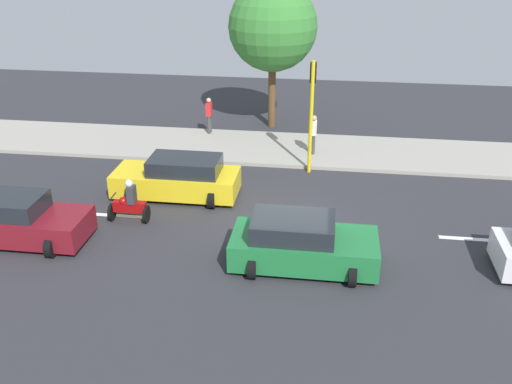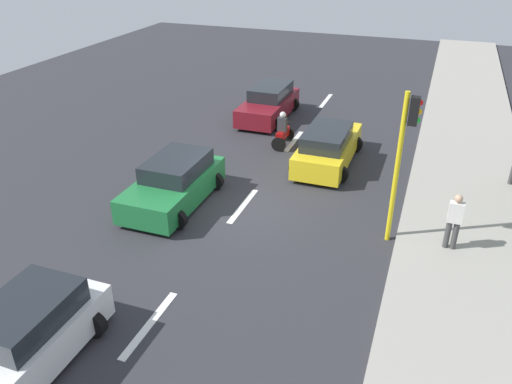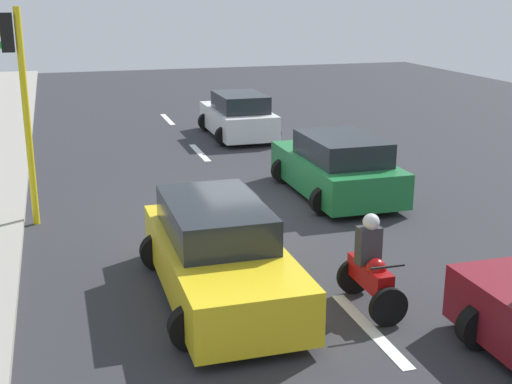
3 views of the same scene
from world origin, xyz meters
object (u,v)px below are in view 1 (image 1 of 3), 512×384
Objects in this scene: street_tree_center at (273,27)px; motorcycle at (129,204)px; car_green at (302,244)px; pedestrian_by_tree at (209,114)px; pedestrian_near_signal at (314,133)px; traffic_light_corner at (312,101)px; car_maroon at (14,220)px; car_yellow_cab at (178,178)px.

motorcycle is at bearing 161.31° from street_tree_center.
car_green is 13.36m from street_tree_center.
motorcycle is 8.83m from pedestrian_by_tree.
pedestrian_near_signal and pedestrian_by_tree have the same top height.
traffic_light_corner is 6.14m from street_tree_center.
car_green is 7.41m from traffic_light_corner.
traffic_light_corner is at bearing 1.08° from car_green.
motorcycle reaches higher than car_maroon.
traffic_light_corner is at bearing -56.95° from car_yellow_cab.
car_green is 2.75× the size of motorcycle.
pedestrian_near_signal is at bearing 0.41° from car_green.
pedestrian_near_signal is at bearing -40.60° from motorcycle.
pedestrian_by_tree is at bearing 67.87° from pedestrian_near_signal.
car_maroon is at bearing 159.16° from pedestrian_by_tree.
pedestrian_near_signal is at bearing -46.60° from car_maroon.
pedestrian_near_signal reaches higher than car_yellow_cab.
car_yellow_cab is 2.96× the size of motorcycle.
car_green is 6.17m from motorcycle.
car_yellow_cab is at bearing 134.58° from pedestrian_near_signal.
traffic_light_corner reaches higher than car_maroon.
pedestrian_near_signal is (4.62, -4.69, 0.35)m from car_yellow_cab.
car_yellow_cab and car_green have the same top height.
pedestrian_by_tree is at bearing 53.36° from traffic_light_corner.
car_maroon is at bearing 127.63° from traffic_light_corner.
car_maroon is 2.92× the size of motorcycle.
street_tree_center is at bearing 21.51° from traffic_light_corner.
traffic_light_corner is at bearing 177.45° from pedestrian_near_signal.
pedestrian_by_tree is (6.64, 0.27, 0.35)m from car_yellow_cab.
car_yellow_cab is at bearing 123.05° from traffic_light_corner.
car_green is 0.94× the size of traffic_light_corner.
car_green is 8.70m from pedestrian_near_signal.
motorcycle is at bearing 131.95° from traffic_light_corner.
car_yellow_cab is 2.68× the size of pedestrian_near_signal.
street_tree_center reaches higher than car_green.
pedestrian_near_signal reaches higher than car_green.
street_tree_center is at bearing -18.69° from motorcycle.
car_green is 0.61× the size of street_tree_center.
street_tree_center reaches higher than traffic_light_corner.
motorcycle is 0.91× the size of pedestrian_near_signal.
pedestrian_near_signal is (8.46, -8.94, 0.35)m from car_maroon.
street_tree_center reaches higher than motorcycle.
street_tree_center is (12.28, -6.73, 4.10)m from car_maroon.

